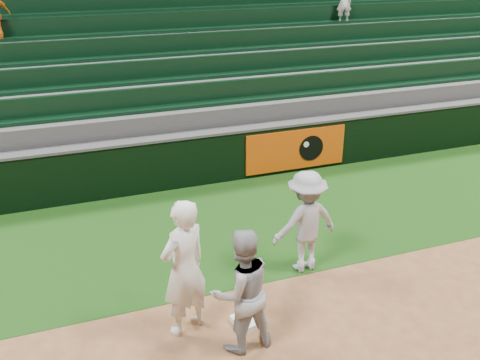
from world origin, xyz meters
name	(u,v)px	position (x,y,z in m)	size (l,w,h in m)	color
ground	(257,323)	(0.00, 0.00, 0.00)	(70.00, 70.00, 0.00)	brown
foul_grass	(201,230)	(0.00, 3.00, 0.00)	(36.00, 4.20, 0.01)	#12370D
first_base	(248,321)	(-0.13, 0.04, 0.05)	(0.40, 0.40, 0.09)	white
first_baseman	(184,268)	(-1.01, 0.24, 1.05)	(0.77, 0.50, 2.10)	white
baserunner	(241,291)	(-0.38, -0.37, 0.92)	(0.90, 0.70, 1.84)	#A1A3AC
base_coach	(306,222)	(1.31, 1.10, 0.92)	(1.18, 0.68, 1.82)	#A6A9B4
field_wall	(175,161)	(0.03, 5.20, 0.63)	(36.00, 0.45, 1.25)	black
stadium_seating	(140,79)	(-0.01, 8.97, 1.70)	(36.00, 5.95, 5.20)	#3C3C3F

